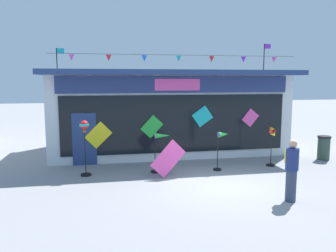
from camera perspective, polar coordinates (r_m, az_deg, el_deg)
name	(u,v)px	position (r m, az deg, el deg)	size (l,w,h in m)	color
ground_plane	(222,185)	(10.85, 8.99, -9.77)	(80.00, 80.00, 0.00)	gray
kite_shop_building	(167,110)	(15.75, -0.25, 2.61)	(10.45, 5.28, 4.95)	silver
wind_spinner_far_left	(85,135)	(11.80, -13.76, -1.42)	(0.36, 0.36, 1.90)	black
wind_spinner_left	(160,143)	(11.96, -1.27, -2.91)	(0.69, 0.31, 1.41)	black
wind_spinner_center_left	(222,143)	(12.38, 8.96, -2.75)	(0.58, 0.30, 1.42)	black
wind_spinner_center_right	(272,142)	(13.40, 16.95, -2.58)	(0.35, 0.31, 1.50)	black
person_near_camera	(291,169)	(9.74, 19.93, -6.76)	(0.37, 0.47, 1.68)	#333D56
trash_bin	(324,148)	(15.30, 24.57, -3.32)	(0.52, 0.52, 0.99)	#2D4238
display_kite_on_ground	(168,159)	(11.45, 0.04, -5.48)	(0.64, 0.03, 1.17)	#EA4CA3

